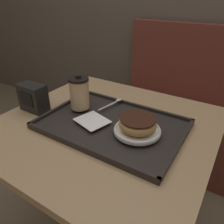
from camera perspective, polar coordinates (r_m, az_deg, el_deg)
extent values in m
cube|color=brown|center=(1.75, 20.27, -6.45)|extent=(1.22, 0.44, 0.45)
cube|color=brown|center=(1.70, 24.66, 10.66)|extent=(1.22, 0.08, 0.55)
cube|color=tan|center=(0.88, -1.86, -3.75)|extent=(0.82, 0.80, 0.03)
cylinder|color=#333338|center=(1.12, -1.55, -19.61)|extent=(0.08, 0.08, 0.70)
cube|color=#282321|center=(0.85, 0.00, -3.43)|extent=(0.53, 0.37, 0.01)
cube|color=#282321|center=(0.72, -7.63, -9.05)|extent=(0.53, 0.01, 0.01)
cube|color=#282321|center=(0.98, 5.57, 1.96)|extent=(0.53, 0.01, 0.01)
cube|color=#282321|center=(0.99, -12.94, 1.59)|extent=(0.01, 0.37, 0.01)
cube|color=#282321|center=(0.76, 17.08, -8.15)|extent=(0.01, 0.37, 0.01)
cube|color=white|center=(0.84, -5.19, -2.23)|extent=(0.14, 0.13, 0.00)
cylinder|color=#E0B784|center=(0.92, -8.48, 4.62)|extent=(0.08, 0.08, 0.12)
cylinder|color=black|center=(0.89, -8.79, 8.48)|extent=(0.08, 0.08, 0.01)
cylinder|color=black|center=(0.89, -8.84, 9.12)|extent=(0.02, 0.02, 0.01)
cylinder|color=white|center=(0.78, 6.59, -4.85)|extent=(0.17, 0.17, 0.01)
torus|color=white|center=(0.78, 6.61, -4.49)|extent=(0.16, 0.16, 0.01)
torus|color=tan|center=(0.76, 6.71, -3.00)|extent=(0.13, 0.13, 0.04)
cylinder|color=#381E14|center=(0.75, 6.80, -1.67)|extent=(0.13, 0.13, 0.00)
ellipsoid|color=silver|center=(0.99, 1.85, 3.20)|extent=(0.03, 0.04, 0.01)
cube|color=silver|center=(0.94, -1.13, 1.60)|extent=(0.03, 0.11, 0.00)
cube|color=black|center=(1.00, -19.86, 3.55)|extent=(0.12, 0.07, 0.12)
cube|color=black|center=(0.98, -21.45, 3.08)|extent=(0.07, 0.00, 0.06)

